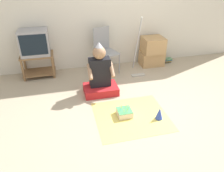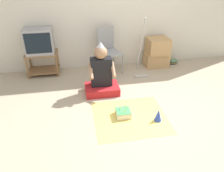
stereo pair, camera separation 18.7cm
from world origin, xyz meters
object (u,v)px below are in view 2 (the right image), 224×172
object	(u,v)px
book_pile	(173,62)
birthday_cake	(123,113)
tv	(39,41)
party_hat_blue	(158,115)
cardboard_box_stack	(157,52)
person_seated	(102,76)
folding_chair	(108,47)
dust_mop	(141,59)

from	to	relation	value
book_pile	birthday_cake	world-z (taller)	birthday_cake
tv	party_hat_blue	world-z (taller)	tv
tv	cardboard_box_stack	size ratio (longest dim) A/B	0.85
person_seated	birthday_cake	distance (m)	0.85
person_seated	birthday_cake	world-z (taller)	person_seated
folding_chair	party_hat_blue	world-z (taller)	folding_chair
cardboard_box_stack	dust_mop	xyz separation A→B (m)	(-0.48, -0.36, 0.02)
tv	dust_mop	bearing A→B (deg)	-11.34
tv	folding_chair	distance (m)	1.38
tv	party_hat_blue	bearing A→B (deg)	-46.62
cardboard_box_stack	book_pile	xyz separation A→B (m)	(0.44, 0.04, -0.28)
birthday_cake	tv	bearing A→B (deg)	127.63
dust_mop	book_pile	bearing A→B (deg)	23.61
tv	folding_chair	world-z (taller)	tv
book_pile	cardboard_box_stack	bearing A→B (deg)	-174.65
dust_mop	book_pile	world-z (taller)	dust_mop
folding_chair	person_seated	distance (m)	0.93
dust_mop	party_hat_blue	world-z (taller)	dust_mop
tv	book_pile	size ratio (longest dim) A/B	2.97
cardboard_box_stack	party_hat_blue	world-z (taller)	cardboard_box_stack
cardboard_box_stack	book_pile	bearing A→B (deg)	5.35
tv	birthday_cake	xyz separation A→B (m)	(1.32, -1.72, -0.66)
book_pile	party_hat_blue	bearing A→B (deg)	-119.65
folding_chair	birthday_cake	bearing A→B (deg)	-91.28
cardboard_box_stack	birthday_cake	distance (m)	2.05
tv	person_seated	xyz separation A→B (m)	(1.10, -0.95, -0.40)
folding_chair	cardboard_box_stack	xyz separation A→B (m)	(1.11, 0.04, -0.20)
folding_chair	book_pile	size ratio (longest dim) A/B	5.06
person_seated	birthday_cake	bearing A→B (deg)	-73.70
cardboard_box_stack	dust_mop	bearing A→B (deg)	-143.11
book_pile	person_seated	distance (m)	2.06
cardboard_box_stack	party_hat_blue	xyz separation A→B (m)	(-0.66, -1.88, -0.23)
tv	person_seated	distance (m)	1.50
person_seated	book_pile	bearing A→B (deg)	27.68
dust_mop	person_seated	distance (m)	1.05
cardboard_box_stack	birthday_cake	size ratio (longest dim) A/B	2.91
tv	party_hat_blue	distance (m)	2.71
dust_mop	person_seated	size ratio (longest dim) A/B	1.28
birthday_cake	party_hat_blue	world-z (taller)	party_hat_blue
cardboard_box_stack	person_seated	bearing A→B (deg)	-146.49
tv	cardboard_box_stack	bearing A→B (deg)	-0.91
tv	birthday_cake	world-z (taller)	tv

